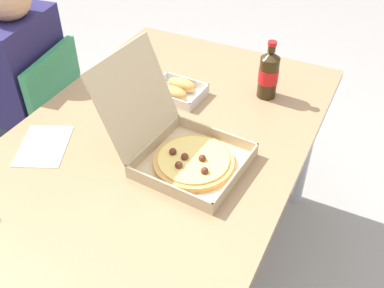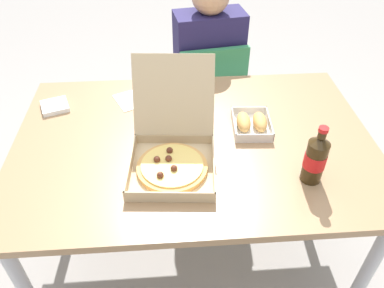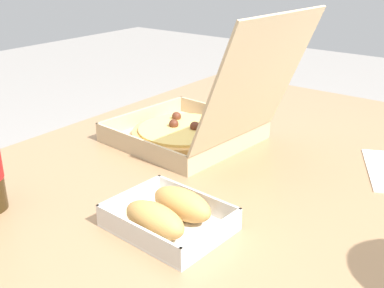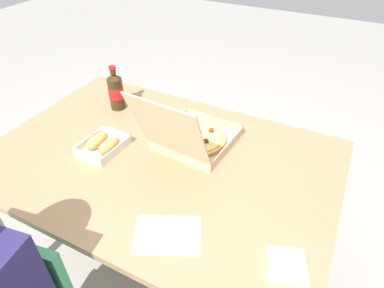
{
  "view_description": "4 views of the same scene",
  "coord_description": "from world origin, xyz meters",
  "px_view_note": "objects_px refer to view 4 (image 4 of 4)",
  "views": [
    {
      "loc": [
        -1.0,
        -0.61,
        1.67
      ],
      "look_at": [
        -0.02,
        -0.13,
        0.76
      ],
      "focal_mm": 41.26,
      "sensor_mm": 36.0,
      "label": 1
    },
    {
      "loc": [
        -0.09,
        -1.14,
        1.68
      ],
      "look_at": [
        -0.01,
        -0.04,
        0.75
      ],
      "focal_mm": 35.17,
      "sensor_mm": 36.0,
      "label": 2
    },
    {
      "loc": [
        0.75,
        0.49,
        1.17
      ],
      "look_at": [
        -0.05,
        -0.12,
        0.75
      ],
      "focal_mm": 44.04,
      "sensor_mm": 36.0,
      "label": 3
    },
    {
      "loc": [
        -0.58,
        0.86,
        1.61
      ],
      "look_at": [
        -0.09,
        -0.13,
        0.76
      ],
      "focal_mm": 30.69,
      "sensor_mm": 36.0,
      "label": 4
    }
  ],
  "objects_px": {
    "paper_menu": "(167,234)",
    "napkin_pile": "(287,265)",
    "pizza_box_open": "(192,137)",
    "bread_side_box": "(103,144)",
    "cola_bottle": "(116,91)"
  },
  "relations": [
    {
      "from": "pizza_box_open",
      "to": "cola_bottle",
      "type": "distance_m",
      "value": 0.49
    },
    {
      "from": "pizza_box_open",
      "to": "paper_menu",
      "type": "xyz_separation_m",
      "value": [
        -0.13,
        0.45,
        -0.05
      ]
    },
    {
      "from": "pizza_box_open",
      "to": "bread_side_box",
      "type": "relative_size",
      "value": 2.21
    },
    {
      "from": "napkin_pile",
      "to": "pizza_box_open",
      "type": "bearing_deg",
      "value": -37.84
    },
    {
      "from": "pizza_box_open",
      "to": "cola_bottle",
      "type": "xyz_separation_m",
      "value": [
        0.47,
        -0.11,
        0.05
      ]
    },
    {
      "from": "bread_side_box",
      "to": "napkin_pile",
      "type": "xyz_separation_m",
      "value": [
        -0.83,
        0.2,
        -0.02
      ]
    },
    {
      "from": "bread_side_box",
      "to": "cola_bottle",
      "type": "xyz_separation_m",
      "value": [
        0.15,
        -0.3,
        0.07
      ]
    },
    {
      "from": "pizza_box_open",
      "to": "bread_side_box",
      "type": "bearing_deg",
      "value": 29.93
    },
    {
      "from": "pizza_box_open",
      "to": "bread_side_box",
      "type": "distance_m",
      "value": 0.38
    },
    {
      "from": "paper_menu",
      "to": "napkin_pile",
      "type": "relative_size",
      "value": 1.91
    },
    {
      "from": "pizza_box_open",
      "to": "napkin_pile",
      "type": "bearing_deg",
      "value": 142.16
    },
    {
      "from": "bread_side_box",
      "to": "paper_menu",
      "type": "xyz_separation_m",
      "value": [
        -0.46,
        0.26,
        -0.02
      ]
    },
    {
      "from": "pizza_box_open",
      "to": "napkin_pile",
      "type": "xyz_separation_m",
      "value": [
        -0.5,
        0.39,
        -0.04
      ]
    },
    {
      "from": "paper_menu",
      "to": "napkin_pile",
      "type": "height_order",
      "value": "napkin_pile"
    },
    {
      "from": "bread_side_box",
      "to": "napkin_pile",
      "type": "distance_m",
      "value": 0.85
    }
  ]
}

